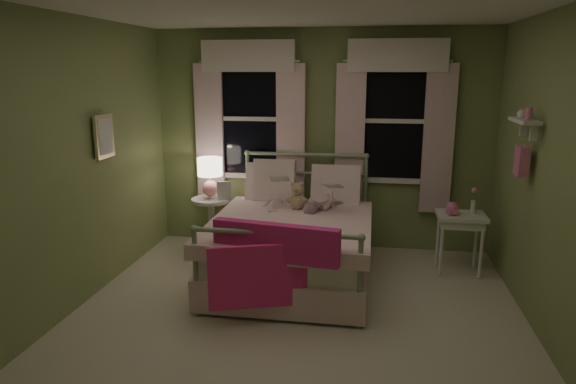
% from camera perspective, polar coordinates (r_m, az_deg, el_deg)
% --- Properties ---
extents(room_shell, '(4.20, 4.20, 4.20)m').
position_cam_1_polar(room_shell, '(4.11, 0.69, 1.84)').
color(room_shell, beige).
rests_on(room_shell, ground).
extents(bed, '(1.58, 2.04, 1.18)m').
position_cam_1_polar(bed, '(5.34, 0.53, -5.68)').
color(bed, white).
rests_on(bed, ground).
extents(pink_throw, '(1.10, 0.40, 0.71)m').
position_cam_1_polar(pink_throw, '(4.32, -1.47, -7.11)').
color(pink_throw, '#E22C85').
rests_on(pink_throw, bed).
extents(child_left, '(0.27, 0.18, 0.71)m').
position_cam_1_polar(child_left, '(5.65, -1.54, 1.18)').
color(child_left, '#F7D1DD').
rests_on(child_left, bed).
extents(child_right, '(0.46, 0.42, 0.76)m').
position_cam_1_polar(child_right, '(5.57, 4.13, 1.19)').
color(child_right, '#F7D1DD').
rests_on(child_right, bed).
extents(book_left, '(0.21, 0.14, 0.26)m').
position_cam_1_polar(book_left, '(5.40, -2.04, 0.99)').
color(book_left, beige).
rests_on(book_left, child_left).
extents(book_right, '(0.22, 0.15, 0.26)m').
position_cam_1_polar(book_right, '(5.33, 3.88, 0.34)').
color(book_right, beige).
rests_on(book_right, child_right).
extents(teddy_bear, '(0.23, 0.18, 0.31)m').
position_cam_1_polar(teddy_bear, '(5.48, 1.04, -0.64)').
color(teddy_bear, tan).
rests_on(teddy_bear, bed).
extents(nightstand_left, '(0.46, 0.46, 0.65)m').
position_cam_1_polar(nightstand_left, '(6.16, -8.48, -2.79)').
color(nightstand_left, white).
rests_on(nightstand_left, ground).
extents(table_lamp, '(0.29, 0.29, 0.46)m').
position_cam_1_polar(table_lamp, '(6.04, -8.66, 2.10)').
color(table_lamp, pink).
rests_on(table_lamp, nightstand_left).
extents(book_nightstand, '(0.22, 0.26, 0.02)m').
position_cam_1_polar(book_nightstand, '(6.00, -7.88, -0.85)').
color(book_nightstand, beige).
rests_on(book_nightstand, nightstand_left).
extents(nightstand_right, '(0.50, 0.40, 0.64)m').
position_cam_1_polar(nightstand_right, '(5.71, 18.63, -3.30)').
color(nightstand_right, white).
rests_on(nightstand_right, ground).
extents(pink_toy, '(0.14, 0.19, 0.14)m').
position_cam_1_polar(pink_toy, '(5.65, 17.76, -1.74)').
color(pink_toy, pink).
rests_on(pink_toy, nightstand_right).
extents(bud_vase, '(0.06, 0.06, 0.28)m').
position_cam_1_polar(bud_vase, '(5.72, 19.92, -0.89)').
color(bud_vase, white).
rests_on(bud_vase, nightstand_right).
extents(window_left, '(1.34, 0.13, 1.96)m').
position_cam_1_polar(window_left, '(6.21, -4.30, 8.75)').
color(window_left, black).
rests_on(window_left, room_shell).
extents(window_right, '(1.34, 0.13, 1.96)m').
position_cam_1_polar(window_right, '(6.04, 11.76, 8.38)').
color(window_right, black).
rests_on(window_right, room_shell).
extents(wall_shelf, '(0.15, 0.50, 0.60)m').
position_cam_1_polar(wall_shelf, '(4.90, 24.68, 5.14)').
color(wall_shelf, white).
rests_on(wall_shelf, room_shell).
extents(framed_picture, '(0.03, 0.32, 0.42)m').
position_cam_1_polar(framed_picture, '(5.28, -19.74, 5.84)').
color(framed_picture, beige).
rests_on(framed_picture, room_shell).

